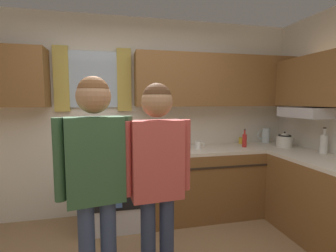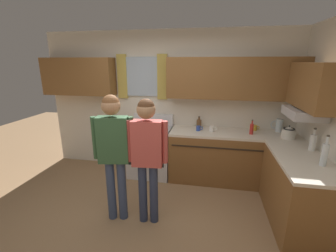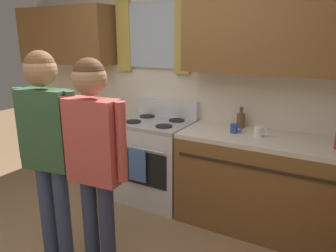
{
  "view_description": "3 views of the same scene",
  "coord_description": "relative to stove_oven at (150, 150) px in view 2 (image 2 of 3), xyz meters",
  "views": [
    {
      "loc": [
        -0.21,
        -1.49,
        1.52
      ],
      "look_at": [
        0.27,
        0.63,
        1.3
      ],
      "focal_mm": 26.61,
      "sensor_mm": 36.0,
      "label": 1
    },
    {
      "loc": [
        0.83,
        -2.23,
        2.05
      ],
      "look_at": [
        0.28,
        0.65,
        1.21
      ],
      "focal_mm": 24.08,
      "sensor_mm": 36.0,
      "label": 2
    },
    {
      "loc": [
        1.53,
        -1.29,
        1.76
      ],
      "look_at": [
        0.49,
        0.57,
        1.18
      ],
      "focal_mm": 34.39,
      "sensor_mm": 36.0,
      "label": 3
    }
  ],
  "objects": [
    {
      "name": "ground_plane",
      "position": [
        0.22,
        -1.54,
        -0.47
      ],
      "size": [
        12.0,
        12.0,
        0.0
      ],
      "primitive_type": "plane",
      "color": "#93704C"
    },
    {
      "name": "back_wall_unit",
      "position": [
        0.27,
        0.27,
        1.03
      ],
      "size": [
        4.6,
        0.42,
        2.6
      ],
      "color": "silver",
      "rests_on": "ground"
    },
    {
      "name": "kitchen_counter_run",
      "position": [
        1.74,
        -0.36,
        -0.02
      ],
      "size": [
        2.13,
        1.91,
        0.9
      ],
      "color": "brown",
      "rests_on": "ground"
    },
    {
      "name": "stove_oven",
      "position": [
        0.0,
        0.0,
        0.0
      ],
      "size": [
        0.75,
        0.67,
        1.1
      ],
      "color": "silver",
      "rests_on": "ground"
    },
    {
      "name": "bottle_sauce_red",
      "position": [
        1.74,
        -0.04,
        0.53
      ],
      "size": [
        0.06,
        0.06,
        0.25
      ],
      "color": "red",
      "rests_on": "kitchen_counter_run"
    },
    {
      "name": "bottle_squat_brown",
      "position": [
        0.87,
        0.21,
        0.51
      ],
      "size": [
        0.08,
        0.08,
        0.21
      ],
      "color": "brown",
      "rests_on": "kitchen_counter_run"
    },
    {
      "name": "bottle_milk_white",
      "position": [
        2.43,
        -0.63,
        0.55
      ],
      "size": [
        0.08,
        0.08,
        0.31
      ],
      "color": "white",
      "rests_on": "kitchen_counter_run"
    },
    {
      "name": "bottle_tall_clear",
      "position": [
        2.36,
        -1.12,
        0.57
      ],
      "size": [
        0.07,
        0.07,
        0.37
      ],
      "color": "silver",
      "rests_on": "kitchen_counter_run"
    },
    {
      "name": "mug_mustard_yellow",
      "position": [
        1.84,
        0.21,
        0.48
      ],
      "size": [
        0.12,
        0.08,
        0.09
      ],
      "color": "gold",
      "rests_on": "kitchen_counter_run"
    },
    {
      "name": "mug_cobalt_blue",
      "position": [
        0.87,
        -0.01,
        0.48
      ],
      "size": [
        0.11,
        0.07,
        0.08
      ],
      "color": "#2D479E",
      "rests_on": "kitchen_counter_run"
    },
    {
      "name": "mug_ceramic_white",
      "position": [
        1.1,
        -0.01,
        0.48
      ],
      "size": [
        0.13,
        0.08,
        0.09
      ],
      "color": "white",
      "rests_on": "kitchen_counter_run"
    },
    {
      "name": "stovetop_kettle",
      "position": [
        2.27,
        -0.15,
        0.53
      ],
      "size": [
        0.27,
        0.2,
        0.21
      ],
      "color": "silver",
      "rests_on": "kitchen_counter_run"
    },
    {
      "name": "water_pitcher",
      "position": [
        2.22,
        0.19,
        0.54
      ],
      "size": [
        0.19,
        0.11,
        0.22
      ],
      "color": "silver",
      "rests_on": "kitchen_counter_run"
    },
    {
      "name": "adult_left",
      "position": [
        -0.11,
        -1.32,
        0.59
      ],
      "size": [
        0.51,
        0.23,
        1.68
      ],
      "color": "#38476B",
      "rests_on": "ground"
    },
    {
      "name": "adult_in_plaid",
      "position": [
        0.32,
        -1.3,
        0.57
      ],
      "size": [
        0.51,
        0.22,
        1.65
      ],
      "color": "#2D3856",
      "rests_on": "ground"
    }
  ]
}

